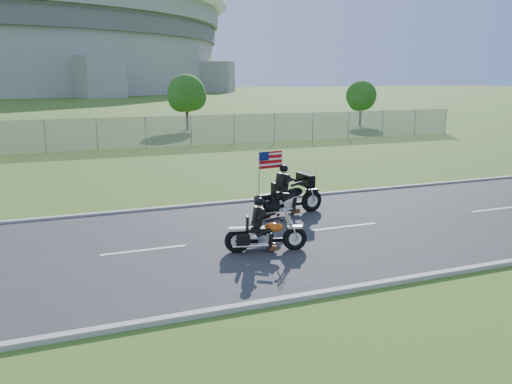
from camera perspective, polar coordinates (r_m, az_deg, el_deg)
name	(u,v)px	position (r m, az deg, el deg)	size (l,w,h in m)	color
ground	(217,243)	(13.85, -4.46, -5.85)	(420.00, 420.00, 0.00)	#314816
road	(217,242)	(13.85, -4.46, -5.77)	(120.00, 8.00, 0.04)	#28282B
curb_north	(185,207)	(17.61, -8.12, -1.66)	(120.00, 0.18, 0.12)	#9E9B93
curb_south	(273,302)	(10.28, 1.96, -12.45)	(120.00, 0.18, 0.12)	#9E9B93
fence	(45,136)	(32.83, -22.97, 5.91)	(60.00, 0.03, 2.00)	gray
stadium	(7,41)	(183.70, -26.54, 15.15)	(140.40, 140.40, 29.20)	#A3A099
tree_fence_near	(187,95)	(43.75, -7.90, 10.91)	(3.52, 3.28, 4.75)	#382316
tree_fence_far	(361,97)	(48.08, 11.94, 10.54)	(3.08, 2.87, 4.20)	#382316
motorcycle_lead	(265,235)	(12.98, 1.01, -4.94)	(2.16, 0.84, 1.47)	black
motorcycle_follow	(289,198)	(16.38, 3.75, -0.72)	(2.57, 0.92, 2.14)	black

